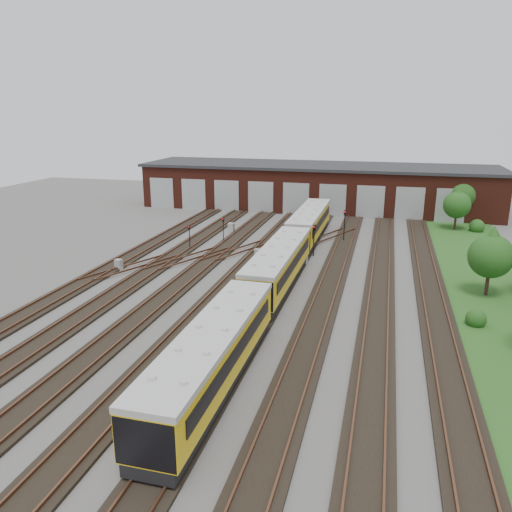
# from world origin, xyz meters

# --- Properties ---
(ground) EXTENTS (120.00, 120.00, 0.00)m
(ground) POSITION_xyz_m (0.00, 0.00, 0.00)
(ground) COLOR #4A4745
(ground) RESTS_ON ground
(track_network) EXTENTS (30.40, 70.00, 0.33)m
(track_network) POSITION_xyz_m (-0.17, 0.59, 0.11)
(track_network) COLOR black
(track_network) RESTS_ON ground
(maintenance_shed) EXTENTS (51.00, 12.50, 6.35)m
(maintenance_shed) POSITION_xyz_m (-0.01, 39.97, 3.20)
(maintenance_shed) COLOR #511E14
(maintenance_shed) RESTS_ON ground
(grass_verge) EXTENTS (8.00, 55.00, 0.05)m
(grass_verge) POSITION_xyz_m (19.00, 10.00, 0.03)
(grass_verge) COLOR #1F4C19
(grass_verge) RESTS_ON ground
(metro_train) EXTENTS (2.74, 46.93, 3.08)m
(metro_train) POSITION_xyz_m (2.00, 4.57, 1.91)
(metro_train) COLOR black
(metro_train) RESTS_ON ground
(signal_mast_0) EXTENTS (0.22, 0.20, 2.56)m
(signal_mast_0) POSITION_xyz_m (-9.40, 13.56, 1.65)
(signal_mast_0) COLOR black
(signal_mast_0) RESTS_ON ground
(signal_mast_1) EXTENTS (0.24, 0.23, 2.70)m
(signal_mast_1) POSITION_xyz_m (-7.01, 17.42, 1.73)
(signal_mast_1) COLOR black
(signal_mast_1) RESTS_ON ground
(signal_mast_2) EXTENTS (0.28, 0.26, 3.17)m
(signal_mast_2) POSITION_xyz_m (3.40, 14.36, 2.05)
(signal_mast_2) COLOR black
(signal_mast_2) RESTS_ON ground
(signal_mast_3) EXTENTS (0.28, 0.26, 3.49)m
(signal_mast_3) POSITION_xyz_m (5.79, 20.97, 2.23)
(signal_mast_3) COLOR black
(signal_mast_3) RESTS_ON ground
(relay_cabinet_0) EXTENTS (0.67, 0.59, 0.99)m
(relay_cabinet_0) POSITION_xyz_m (-13.01, 5.43, 0.50)
(relay_cabinet_0) COLOR #96999B
(relay_cabinet_0) RESTS_ON ground
(relay_cabinet_1) EXTENTS (0.74, 0.64, 1.12)m
(relay_cabinet_1) POSITION_xyz_m (-7.50, 21.84, 0.56)
(relay_cabinet_1) COLOR #96999B
(relay_cabinet_1) RESTS_ON ground
(relay_cabinet_2) EXTENTS (0.60, 0.51, 0.93)m
(relay_cabinet_2) POSITION_xyz_m (0.21, -1.65, 0.47)
(relay_cabinet_2) COLOR #96999B
(relay_cabinet_2) RESTS_ON ground
(relay_cabinet_3) EXTENTS (0.61, 0.53, 0.94)m
(relay_cabinet_3) POSITION_xyz_m (-1.77, 12.19, 0.47)
(relay_cabinet_3) COLOR #96999B
(relay_cabinet_3) RESTS_ON ground
(relay_cabinet_4) EXTENTS (0.62, 0.56, 0.87)m
(relay_cabinet_4) POSITION_xyz_m (3.05, 11.33, 0.43)
(relay_cabinet_4) COLOR #96999B
(relay_cabinet_4) RESTS_ON ground
(tree_0) EXTENTS (3.70, 3.70, 6.14)m
(tree_0) POSITION_xyz_m (19.34, 35.00, 3.94)
(tree_0) COLOR #321F16
(tree_0) RESTS_ON ground
(tree_1) EXTENTS (3.21, 3.21, 5.32)m
(tree_1) POSITION_xyz_m (18.29, 30.15, 3.42)
(tree_1) COLOR #321F16
(tree_1) RESTS_ON ground
(tree_3) EXTENTS (3.38, 3.38, 5.61)m
(tree_3) POSITION_xyz_m (18.09, 6.96, 3.60)
(tree_3) COLOR #321F16
(tree_3) RESTS_ON ground
(bush_0) EXTENTS (1.36, 1.36, 1.36)m
(bush_0) POSITION_xyz_m (16.43, 0.64, 0.68)
(bush_0) COLOR #1E4714
(bush_0) RESTS_ON ground
(bush_1) EXTENTS (1.31, 1.31, 1.31)m
(bush_1) POSITION_xyz_m (19.09, 18.41, 0.66)
(bush_1) COLOR #1E4714
(bush_1) RESTS_ON ground
(bush_2) EXTENTS (1.75, 1.75, 1.75)m
(bush_2) POSITION_xyz_m (20.69, 29.65, 0.88)
(bush_2) COLOR #1E4714
(bush_2) RESTS_ON ground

